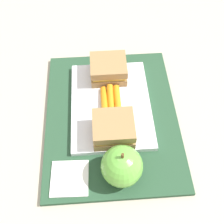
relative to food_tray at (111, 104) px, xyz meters
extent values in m
plane|color=#B7AD99|center=(0.03, 0.00, -0.02)|extent=(2.40, 2.40, 0.00)
cube|color=#284C33|center=(0.03, 0.00, -0.01)|extent=(0.36, 0.28, 0.01)
cube|color=white|center=(0.00, 0.00, 0.00)|extent=(0.23, 0.17, 0.01)
cube|color=#9E7A4C|center=(-0.08, 0.00, 0.01)|extent=(0.07, 0.08, 0.02)
cube|color=#F4CC4C|center=(-0.08, 0.00, 0.03)|extent=(0.07, 0.07, 0.01)
cube|color=#9E7A4C|center=(-0.08, 0.00, 0.04)|extent=(0.07, 0.08, 0.02)
cube|color=#9E7A4C|center=(0.08, 0.00, 0.01)|extent=(0.07, 0.08, 0.02)
cube|color=#F4CC4C|center=(0.08, 0.00, 0.03)|extent=(0.07, 0.07, 0.01)
cube|color=#9E7A4C|center=(0.08, 0.00, 0.04)|extent=(0.07, 0.08, 0.02)
cylinder|color=orange|center=(0.00, -0.01, 0.01)|extent=(0.08, 0.01, 0.02)
cylinder|color=orange|center=(0.00, 0.00, 0.01)|extent=(0.08, 0.01, 0.02)
cylinder|color=orange|center=(0.00, 0.01, 0.01)|extent=(0.08, 0.01, 0.01)
sphere|color=#66B742|center=(0.16, 0.01, 0.03)|extent=(0.08, 0.08, 0.08)
cylinder|color=brown|center=(0.16, 0.01, 0.07)|extent=(0.01, 0.01, 0.01)
cube|color=white|center=(0.16, -0.09, 0.00)|extent=(0.07, 0.07, 0.00)
camera|label=1|loc=(0.35, -0.02, 0.49)|focal=44.50mm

